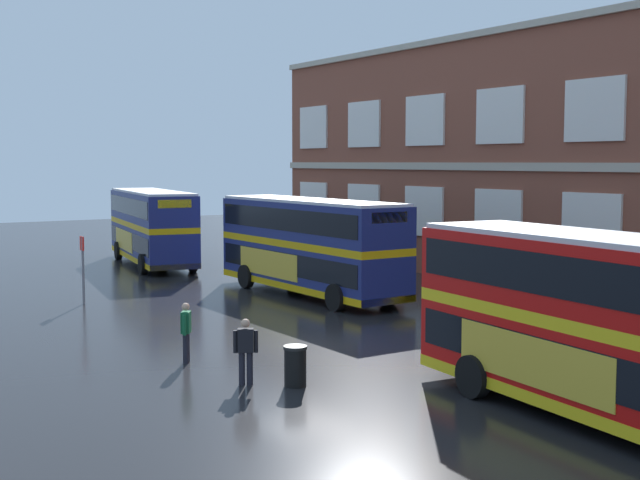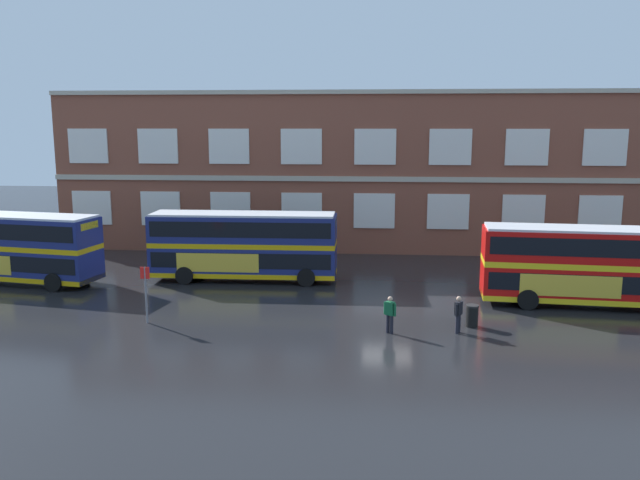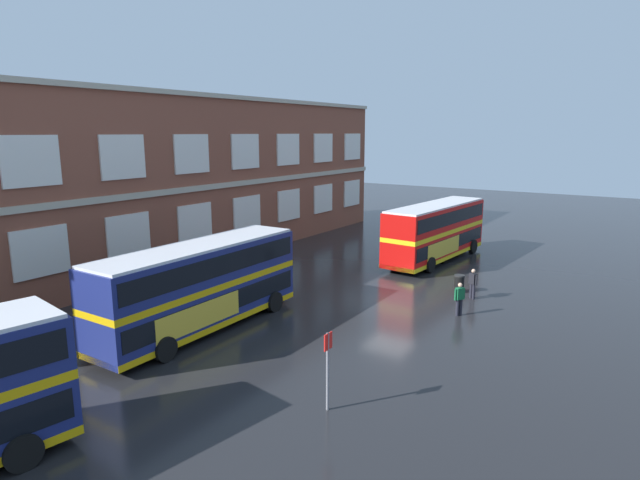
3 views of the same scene
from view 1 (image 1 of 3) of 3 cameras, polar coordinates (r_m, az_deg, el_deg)
name	(u,v)px [view 1 (image 1 of 3)]	position (r m, az deg, el deg)	size (l,w,h in m)	color
ground_plane	(356,339)	(27.30, 2.42, -6.66)	(120.00, 120.00, 0.00)	black
double_decker_near	(152,226)	(47.41, -11.21, 0.94)	(11.27, 4.36, 4.07)	navy
double_decker_middle	(309,245)	(35.91, -0.71, -0.31)	(11.03, 2.96, 4.07)	navy
double_decker_far	(621,328)	(19.06, 19.53, -5.60)	(11.17, 3.53, 4.07)	red
waiting_passenger	(246,349)	(21.73, -5.00, -7.27)	(0.41, 0.60, 1.70)	black
second_passenger	(186,330)	(24.30, -8.96, -5.97)	(0.59, 0.44, 1.70)	black
bus_stand_flag	(83,263)	(34.96, -15.61, -1.51)	(0.44, 0.10, 2.70)	slate
station_litter_bin	(295,366)	(21.65, -1.67, -8.42)	(0.60, 0.60, 1.03)	black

